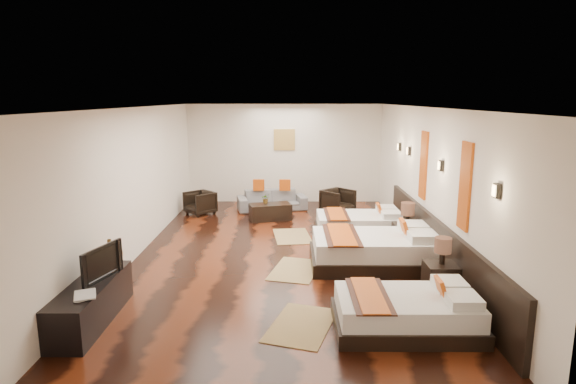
{
  "coord_description": "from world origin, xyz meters",
  "views": [
    {
      "loc": [
        0.16,
        -8.72,
        2.98
      ],
      "look_at": [
        0.12,
        0.65,
        1.1
      ],
      "focal_mm": 29.51,
      "sensor_mm": 36.0,
      "label": 1
    }
  ],
  "objects_px": {
    "book": "(74,297)",
    "armchair_left": "(200,203)",
    "nightstand_a": "(441,276)",
    "nightstand_b": "(407,234)",
    "bed_far": "(360,224)",
    "coffee_table": "(270,212)",
    "bed_mid": "(375,250)",
    "figurine": "(110,252)",
    "tv_console": "(92,302)",
    "tv": "(97,262)",
    "table_plant": "(266,198)",
    "armchair_right": "(338,202)",
    "sofa": "(272,200)",
    "bed_near": "(408,312)"
  },
  "relations": [
    {
      "from": "sofa",
      "to": "figurine",
      "type": "bearing_deg",
      "value": -123.32
    },
    {
      "from": "book",
      "to": "armchair_right",
      "type": "bearing_deg",
      "value": 59.18
    },
    {
      "from": "book",
      "to": "sofa",
      "type": "relative_size",
      "value": 0.19
    },
    {
      "from": "bed_mid",
      "to": "nightstand_a",
      "type": "distance_m",
      "value": 1.56
    },
    {
      "from": "bed_mid",
      "to": "tv_console",
      "type": "distance_m",
      "value": 4.74
    },
    {
      "from": "coffee_table",
      "to": "bed_near",
      "type": "bearing_deg",
      "value": -70.31
    },
    {
      "from": "bed_mid",
      "to": "bed_near",
      "type": "bearing_deg",
      "value": -90.12
    },
    {
      "from": "book",
      "to": "bed_far",
      "type": "bearing_deg",
      "value": 47.63
    },
    {
      "from": "nightstand_b",
      "to": "armchair_left",
      "type": "bearing_deg",
      "value": 146.99
    },
    {
      "from": "bed_near",
      "to": "nightstand_a",
      "type": "bearing_deg",
      "value": 53.98
    },
    {
      "from": "bed_far",
      "to": "book",
      "type": "xyz_separation_m",
      "value": [
        -4.19,
        -4.6,
        0.32
      ]
    },
    {
      "from": "armchair_left",
      "to": "armchair_right",
      "type": "bearing_deg",
      "value": 47.49
    },
    {
      "from": "figurine",
      "to": "nightstand_b",
      "type": "bearing_deg",
      "value": 24.46
    },
    {
      "from": "armchair_right",
      "to": "tv_console",
      "type": "bearing_deg",
      "value": -165.89
    },
    {
      "from": "nightstand_a",
      "to": "book",
      "type": "height_order",
      "value": "nightstand_a"
    },
    {
      "from": "nightstand_b",
      "to": "book",
      "type": "height_order",
      "value": "nightstand_b"
    },
    {
      "from": "bed_far",
      "to": "nightstand_b",
      "type": "bearing_deg",
      "value": -56.19
    },
    {
      "from": "bed_mid",
      "to": "coffee_table",
      "type": "relative_size",
      "value": 2.25
    },
    {
      "from": "bed_far",
      "to": "coffee_table",
      "type": "distance_m",
      "value": 2.42
    },
    {
      "from": "book",
      "to": "sofa",
      "type": "bearing_deg",
      "value": 72.7
    },
    {
      "from": "figurine",
      "to": "bed_mid",
      "type": "bearing_deg",
      "value": 19.17
    },
    {
      "from": "figurine",
      "to": "armchair_right",
      "type": "relative_size",
      "value": 0.53
    },
    {
      "from": "bed_mid",
      "to": "nightstand_b",
      "type": "relative_size",
      "value": 2.28
    },
    {
      "from": "coffee_table",
      "to": "tv",
      "type": "bearing_deg",
      "value": -111.91
    },
    {
      "from": "nightstand_a",
      "to": "nightstand_b",
      "type": "bearing_deg",
      "value": 90.0
    },
    {
      "from": "nightstand_a",
      "to": "sofa",
      "type": "height_order",
      "value": "nightstand_a"
    },
    {
      "from": "nightstand_b",
      "to": "sofa",
      "type": "xyz_separation_m",
      "value": [
        -2.77,
        3.51,
        -0.08
      ]
    },
    {
      "from": "bed_mid",
      "to": "bed_far",
      "type": "bearing_deg",
      "value": 90.14
    },
    {
      "from": "nightstand_b",
      "to": "coffee_table",
      "type": "height_order",
      "value": "nightstand_b"
    },
    {
      "from": "sofa",
      "to": "armchair_left",
      "type": "xyz_separation_m",
      "value": [
        -1.84,
        -0.51,
        0.04
      ]
    },
    {
      "from": "bed_near",
      "to": "bed_mid",
      "type": "relative_size",
      "value": 0.82
    },
    {
      "from": "bed_mid",
      "to": "armchair_right",
      "type": "xyz_separation_m",
      "value": [
        -0.29,
        3.86,
        0.03
      ]
    },
    {
      "from": "nightstand_b",
      "to": "nightstand_a",
      "type": "bearing_deg",
      "value": -90.0
    },
    {
      "from": "armchair_left",
      "to": "table_plant",
      "type": "distance_m",
      "value": 1.8
    },
    {
      "from": "nightstand_b",
      "to": "armchair_right",
      "type": "relative_size",
      "value": 1.38
    },
    {
      "from": "nightstand_b",
      "to": "table_plant",
      "type": "height_order",
      "value": "nightstand_b"
    },
    {
      "from": "sofa",
      "to": "book",
      "type": "bearing_deg",
      "value": -119.92
    },
    {
      "from": "armchair_right",
      "to": "book",
      "type": "bearing_deg",
      "value": -163.93
    },
    {
      "from": "book",
      "to": "armchair_left",
      "type": "xyz_separation_m",
      "value": [
        0.33,
        6.47,
        -0.26
      ]
    },
    {
      "from": "tv_console",
      "to": "armchair_left",
      "type": "bearing_deg",
      "value": 86.81
    },
    {
      "from": "tv",
      "to": "armchair_right",
      "type": "relative_size",
      "value": 1.14
    },
    {
      "from": "bed_near",
      "to": "bed_far",
      "type": "relative_size",
      "value": 0.98
    },
    {
      "from": "armchair_left",
      "to": "table_plant",
      "type": "bearing_deg",
      "value": 31.33
    },
    {
      "from": "bed_mid",
      "to": "bed_far",
      "type": "xyz_separation_m",
      "value": [
        -0.0,
        1.91,
        -0.05
      ]
    },
    {
      "from": "book",
      "to": "armchair_right",
      "type": "xyz_separation_m",
      "value": [
        3.91,
        6.55,
        -0.24
      ]
    },
    {
      "from": "nightstand_a",
      "to": "armchair_left",
      "type": "relative_size",
      "value": 1.41
    },
    {
      "from": "tv",
      "to": "table_plant",
      "type": "height_order",
      "value": "tv"
    },
    {
      "from": "tv",
      "to": "table_plant",
      "type": "distance_m",
      "value": 5.73
    },
    {
      "from": "nightstand_b",
      "to": "armchair_left",
      "type": "relative_size",
      "value": 1.48
    },
    {
      "from": "nightstand_a",
      "to": "tv_console",
      "type": "relative_size",
      "value": 0.52
    }
  ]
}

